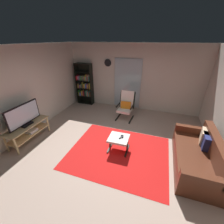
# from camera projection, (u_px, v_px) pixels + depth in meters

# --- Properties ---
(ground_plane) EXTENTS (7.02, 7.02, 0.00)m
(ground_plane) POSITION_uv_depth(u_px,v_px,m) (109.00, 149.00, 4.01)
(ground_plane) COLOR tan
(wall_back) EXTENTS (5.60, 0.06, 2.60)m
(wall_back) POSITION_uv_depth(u_px,v_px,m) (133.00, 78.00, 5.87)
(wall_back) COLOR beige
(wall_back) RESTS_ON ground
(wall_left) EXTENTS (0.06, 6.00, 2.60)m
(wall_left) POSITION_uv_depth(u_px,v_px,m) (21.00, 94.00, 4.19)
(wall_left) COLOR beige
(wall_left) RESTS_ON ground
(glass_door_panel) EXTENTS (1.10, 0.01, 2.00)m
(glass_door_panel) POSITION_uv_depth(u_px,v_px,m) (127.00, 84.00, 5.99)
(glass_door_panel) COLOR silver
(area_rug) EXTENTS (2.56, 2.10, 0.01)m
(area_rug) POSITION_uv_depth(u_px,v_px,m) (118.00, 152.00, 3.90)
(area_rug) COLOR red
(area_rug) RESTS_ON ground
(tv_stand) EXTENTS (0.46, 1.27, 0.53)m
(tv_stand) POSITION_uv_depth(u_px,v_px,m) (29.00, 130.00, 4.22)
(tv_stand) COLOR tan
(tv_stand) RESTS_ON ground
(television) EXTENTS (0.20, 1.02, 0.62)m
(television) POSITION_uv_depth(u_px,v_px,m) (24.00, 116.00, 3.99)
(television) COLOR black
(television) RESTS_ON tv_stand
(bookshelf_near_tv) EXTENTS (0.72, 0.30, 1.80)m
(bookshelf_near_tv) POSITION_uv_depth(u_px,v_px,m) (85.00, 85.00, 6.51)
(bookshelf_near_tv) COLOR black
(bookshelf_near_tv) RESTS_ON ground
(leather_sofa) EXTENTS (0.85, 1.81, 0.82)m
(leather_sofa) POSITION_uv_depth(u_px,v_px,m) (198.00, 157.00, 3.34)
(leather_sofa) COLOR #572A19
(leather_sofa) RESTS_ON ground
(lounge_armchair) EXTENTS (0.59, 0.68, 1.02)m
(lounge_armchair) POSITION_uv_depth(u_px,v_px,m) (126.00, 105.00, 5.38)
(lounge_armchair) COLOR black
(lounge_armchair) RESTS_ON ground
(ottoman) EXTENTS (0.53, 0.49, 0.41)m
(ottoman) POSITION_uv_depth(u_px,v_px,m) (119.00, 140.00, 3.85)
(ottoman) COLOR white
(ottoman) RESTS_ON ground
(tv_remote) EXTENTS (0.10, 0.15, 0.02)m
(tv_remote) POSITION_uv_depth(u_px,v_px,m) (121.00, 137.00, 3.80)
(tv_remote) COLOR black
(tv_remote) RESTS_ON ottoman
(cell_phone) EXTENTS (0.10, 0.15, 0.01)m
(cell_phone) POSITION_uv_depth(u_px,v_px,m) (122.00, 137.00, 3.84)
(cell_phone) COLOR black
(cell_phone) RESTS_ON ottoman
(wall_clock) EXTENTS (0.29, 0.03, 0.29)m
(wall_clock) POSITION_uv_depth(u_px,v_px,m) (108.00, 63.00, 5.86)
(wall_clock) COLOR silver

